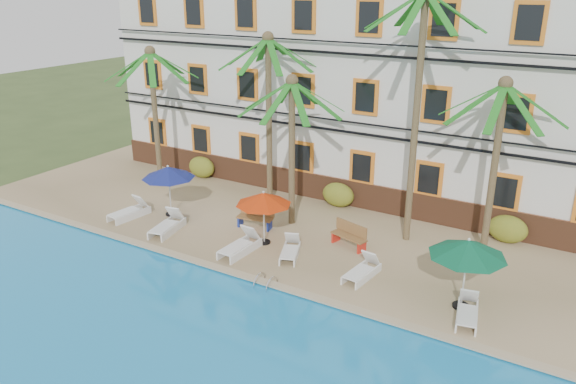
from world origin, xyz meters
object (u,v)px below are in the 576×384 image
Objects in this scene: lounger_e at (362,270)px; bench_left at (255,216)px; palm_c at (292,128)px; lounger_b at (168,225)px; palm_a at (154,97)px; pool_ladder at (266,285)px; lounger_d at (290,250)px; palm_d at (418,87)px; palm_e at (498,141)px; umbrella_green at (468,249)px; umbrella_blue at (168,173)px; palm_b at (269,95)px; bench_right at (350,235)px; lounger_a at (130,211)px; lounger_f at (467,312)px; umbrella_red at (264,199)px; lounger_c at (240,245)px.

bench_left is at bearing 163.46° from lounger_e.
lounger_b is (-3.87, -3.34, -3.79)m from palm_c.
palm_a is 9.15× the size of pool_ladder.
palm_a reaches higher than lounger_d.
palm_d is 8.84m from pool_ladder.
umbrella_green is at bearing -86.07° from palm_e.
lounger_b is at bearing -52.72° from umbrella_blue.
lounger_e is (6.61, -4.47, -4.64)m from palm_b.
palm_c is 3.10× the size of lounger_b.
palm_e reaches higher than bench_right.
lounger_a is 2.43m from lounger_b.
umbrella_green is 1.89m from lounger_f.
palm_e is at bearing 52.69° from lounger_e.
palm_c is at bearing 165.90° from bench_right.
umbrella_green is (12.81, -0.99, 0.09)m from umbrella_blue.
lounger_d is at bearing 7.22° from lounger_b.
palm_d is at bearing 1.41° from palm_a.
palm_b is 5.46m from umbrella_red.
lounger_b is 1.13× the size of lounger_f.
umbrella_green is (3.17, -3.87, -3.96)m from palm_d.
palm_d is at bearing 20.04° from lounger_a.
bench_left is at bearing 168.66° from umbrella_green.
bench_right is at bearing 74.09° from pool_ladder.
umbrella_red is 1.24× the size of lounger_d.
palm_c is at bearing 110.89° from pool_ladder.
palm_d is (6.87, -0.75, 1.08)m from palm_b.
palm_c is at bearing 85.77° from lounger_c.
palm_a is 5.80m from lounger_a.
umbrella_red is at bearing 171.00° from lounger_f.
palm_b reaches higher than umbrella_blue.
lounger_f is at bearing -14.42° from palm_a.
umbrella_blue reaches higher than lounger_a.
umbrella_blue is at bearing 176.68° from umbrella_red.
lounger_c is (1.92, -5.06, -4.61)m from palm_b.
bench_left is at bearing 165.62° from lounger_f.
umbrella_green is (7.86, -2.92, -2.06)m from palm_c.
umbrella_red is at bearing 123.86° from pool_ladder.
lounger_c is at bearing -27.47° from palm_a.
palm_c is at bearing 148.09° from lounger_e.
palm_a reaches higher than bench_right.
palm_d is 3.35m from palm_e.
umbrella_blue is at bearing -165.36° from palm_e.
lounger_c reaches higher than lounger_f.
pool_ladder is (0.36, -2.24, -0.25)m from lounger_d.
lounger_c is at bearing -94.23° from palm_c.
palm_e is 4.21× the size of bench_left.
palm_e reaches higher than lounger_a.
lounger_e is 2.40× the size of pool_ladder.
palm_e is 4.84m from umbrella_green.
lounger_e is (4.37, -0.55, -1.57)m from umbrella_red.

